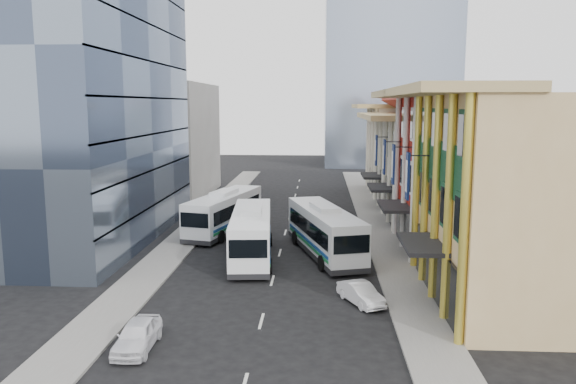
# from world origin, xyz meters

# --- Properties ---
(ground) EXTENTS (200.00, 200.00, 0.00)m
(ground) POSITION_xyz_m (0.00, 0.00, 0.00)
(ground) COLOR black
(ground) RESTS_ON ground
(sidewalk_right) EXTENTS (3.00, 90.00, 0.15)m
(sidewalk_right) POSITION_xyz_m (8.50, 22.00, 0.07)
(sidewalk_right) COLOR slate
(sidewalk_right) RESTS_ON ground
(sidewalk_left) EXTENTS (3.00, 90.00, 0.15)m
(sidewalk_left) POSITION_xyz_m (-8.50, 22.00, 0.07)
(sidewalk_left) COLOR slate
(sidewalk_left) RESTS_ON ground
(shophouse_tan) EXTENTS (8.00, 14.00, 12.00)m
(shophouse_tan) POSITION_xyz_m (14.00, 5.00, 6.00)
(shophouse_tan) COLOR #DAB97E
(shophouse_tan) RESTS_ON ground
(shophouse_red) EXTENTS (8.00, 10.00, 12.00)m
(shophouse_red) POSITION_xyz_m (14.00, 17.00, 6.00)
(shophouse_red) COLOR maroon
(shophouse_red) RESTS_ON ground
(shophouse_cream_near) EXTENTS (8.00, 9.00, 10.00)m
(shophouse_cream_near) POSITION_xyz_m (14.00, 26.50, 5.00)
(shophouse_cream_near) COLOR white
(shophouse_cream_near) RESTS_ON ground
(shophouse_cream_mid) EXTENTS (8.00, 9.00, 10.00)m
(shophouse_cream_mid) POSITION_xyz_m (14.00, 35.50, 5.00)
(shophouse_cream_mid) COLOR white
(shophouse_cream_mid) RESTS_ON ground
(shophouse_cream_far) EXTENTS (8.00, 12.00, 11.00)m
(shophouse_cream_far) POSITION_xyz_m (14.00, 46.00, 5.50)
(shophouse_cream_far) COLOR white
(shophouse_cream_far) RESTS_ON ground
(office_tower) EXTENTS (12.00, 26.00, 30.00)m
(office_tower) POSITION_xyz_m (-17.00, 19.00, 15.00)
(office_tower) COLOR #39455B
(office_tower) RESTS_ON ground
(office_block_far) EXTENTS (10.00, 18.00, 14.00)m
(office_block_far) POSITION_xyz_m (-16.00, 42.00, 7.00)
(office_block_far) COLOR gray
(office_block_far) RESTS_ON ground
(bus_left_near) EXTENTS (3.89, 12.41, 3.92)m
(bus_left_near) POSITION_xyz_m (-2.01, 13.30, 1.96)
(bus_left_near) COLOR white
(bus_left_near) RESTS_ON ground
(bus_left_far) EXTENTS (5.66, 12.35, 3.86)m
(bus_left_far) POSITION_xyz_m (-5.50, 21.91, 1.93)
(bus_left_far) COLOR white
(bus_left_far) RESTS_ON ground
(bus_right) EXTENTS (6.25, 12.63, 3.95)m
(bus_right) POSITION_xyz_m (3.47, 14.56, 1.97)
(bus_right) COLOR silver
(bus_right) RESTS_ON ground
(sedan_left) EXTENTS (1.70, 4.08, 1.38)m
(sedan_left) POSITION_xyz_m (-5.50, -2.77, 0.69)
(sedan_left) COLOR white
(sedan_left) RESTS_ON ground
(sedan_right) EXTENTS (2.78, 3.86, 1.21)m
(sedan_right) POSITION_xyz_m (5.50, 3.98, 0.61)
(sedan_right) COLOR white
(sedan_right) RESTS_ON ground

